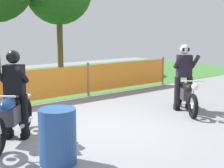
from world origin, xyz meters
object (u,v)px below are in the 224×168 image
Objects in this scene: motorcycle_lead at (12,116)px; rider_lead at (15,89)px; rider_trailing at (184,75)px; motorcycle_trailing at (185,95)px; oil_drum at (58,137)px.

rider_lead reaches higher than motorcycle_lead.
rider_lead is 4.27m from rider_trailing.
motorcycle_lead is at bearing -62.70° from motorcycle_trailing.
rider_trailing is at bearing 126.54° from motorcycle_lead.
rider_lead is at bearing -63.12° from rider_trailing.
motorcycle_trailing is 4.20m from oil_drum.
rider_trailing reaches higher than motorcycle_lead.
motorcycle_lead is 4.32m from motorcycle_trailing.
motorcycle_lead is 4.42m from rider_trailing.
motorcycle_trailing is at bearing 11.35° from oil_drum.
motorcycle_trailing is 1.82× the size of oil_drum.
motorcycle_lead is 0.52m from rider_lead.
oil_drum is (-4.22, -0.98, -0.48)m from rider_trailing.
rider_lead is (0.15, 0.17, 0.46)m from motorcycle_lead.
motorcycle_lead is 1.41m from oil_drum.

